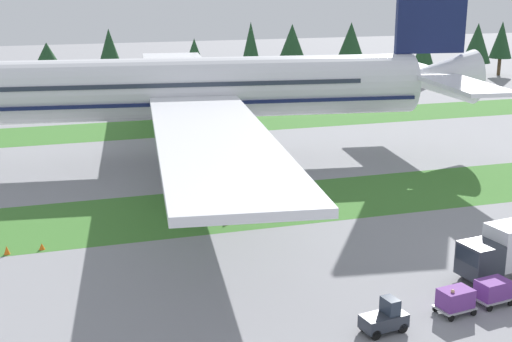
{
  "coord_description": "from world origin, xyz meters",
  "views": [
    {
      "loc": [
        -19.26,
        -20.69,
        19.08
      ],
      "look_at": [
        -2.86,
        31.72,
        4.0
      ],
      "focal_mm": 49.25,
      "sensor_mm": 36.0,
      "label": 1
    }
  ],
  "objects_px": {
    "airliner": "(179,88)",
    "catering_truck": "(509,248)",
    "cargo_dolly_second": "(493,290)",
    "baggage_tug": "(385,318)",
    "taxiway_marker_1": "(42,246)",
    "cargo_dolly_lead": "(455,299)",
    "ground_crew_loader": "(452,302)",
    "taxiway_marker_2": "(7,250)",
    "taxiway_marker_0": "(226,222)"
  },
  "relations": [
    {
      "from": "catering_truck",
      "to": "taxiway_marker_1",
      "type": "bearing_deg",
      "value": 56.76
    },
    {
      "from": "catering_truck",
      "to": "ground_crew_loader",
      "type": "distance_m",
      "value": 7.93
    },
    {
      "from": "airliner",
      "to": "taxiway_marker_1",
      "type": "bearing_deg",
      "value": 154.05
    },
    {
      "from": "airliner",
      "to": "catering_truck",
      "type": "distance_m",
      "value": 39.85
    },
    {
      "from": "taxiway_marker_0",
      "to": "taxiway_marker_2",
      "type": "distance_m",
      "value": 16.65
    },
    {
      "from": "airliner",
      "to": "catering_truck",
      "type": "height_order",
      "value": "airliner"
    },
    {
      "from": "airliner",
      "to": "cargo_dolly_second",
      "type": "relative_size",
      "value": 34.08
    },
    {
      "from": "airliner",
      "to": "baggage_tug",
      "type": "distance_m",
      "value": 41.82
    },
    {
      "from": "baggage_tug",
      "to": "ground_crew_loader",
      "type": "xyz_separation_m",
      "value": [
        4.55,
        0.44,
        0.13
      ]
    },
    {
      "from": "ground_crew_loader",
      "to": "taxiway_marker_1",
      "type": "bearing_deg",
      "value": 69.08
    },
    {
      "from": "baggage_tug",
      "to": "taxiway_marker_0",
      "type": "xyz_separation_m",
      "value": [
        -3.9,
        19.77,
        -0.56
      ]
    },
    {
      "from": "ground_crew_loader",
      "to": "catering_truck",
      "type": "bearing_deg",
      "value": -41.51
    },
    {
      "from": "taxiway_marker_1",
      "to": "taxiway_marker_0",
      "type": "bearing_deg",
      "value": 4.69
    },
    {
      "from": "ground_crew_loader",
      "to": "taxiway_marker_0",
      "type": "height_order",
      "value": "ground_crew_loader"
    },
    {
      "from": "cargo_dolly_lead",
      "to": "ground_crew_loader",
      "type": "bearing_deg",
      "value": 116.77
    },
    {
      "from": "cargo_dolly_lead",
      "to": "cargo_dolly_second",
      "type": "xyz_separation_m",
      "value": [
        2.87,
        0.43,
        0.0
      ]
    },
    {
      "from": "baggage_tug",
      "to": "ground_crew_loader",
      "type": "height_order",
      "value": "baggage_tug"
    },
    {
      "from": "ground_crew_loader",
      "to": "airliner",
      "type": "bearing_deg",
      "value": 28.57
    },
    {
      "from": "airliner",
      "to": "catering_truck",
      "type": "relative_size",
      "value": 11.35
    },
    {
      "from": "baggage_tug",
      "to": "taxiway_marker_2",
      "type": "height_order",
      "value": "baggage_tug"
    },
    {
      "from": "airliner",
      "to": "taxiway_marker_2",
      "type": "bearing_deg",
      "value": 150.26
    },
    {
      "from": "taxiway_marker_1",
      "to": "airliner",
      "type": "bearing_deg",
      "value": 56.43
    },
    {
      "from": "catering_truck",
      "to": "taxiway_marker_2",
      "type": "relative_size",
      "value": 11.34
    },
    {
      "from": "baggage_tug",
      "to": "cargo_dolly_second",
      "type": "xyz_separation_m",
      "value": [
        7.84,
        1.16,
        0.1
      ]
    },
    {
      "from": "cargo_dolly_lead",
      "to": "airliner",
      "type": "bearing_deg",
      "value": 2.95
    },
    {
      "from": "airliner",
      "to": "catering_truck",
      "type": "bearing_deg",
      "value": -150.83
    },
    {
      "from": "airliner",
      "to": "cargo_dolly_second",
      "type": "height_order",
      "value": "airliner"
    },
    {
      "from": "cargo_dolly_lead",
      "to": "taxiway_marker_1",
      "type": "distance_m",
      "value": 29.18
    },
    {
      "from": "ground_crew_loader",
      "to": "taxiway_marker_2",
      "type": "distance_m",
      "value": 30.81
    },
    {
      "from": "airliner",
      "to": "cargo_dolly_lead",
      "type": "xyz_separation_m",
      "value": [
        8.13,
        -40.36,
        -6.98
      ]
    },
    {
      "from": "taxiway_marker_1",
      "to": "taxiway_marker_2",
      "type": "bearing_deg",
      "value": -174.78
    },
    {
      "from": "taxiway_marker_0",
      "to": "airliner",
      "type": "bearing_deg",
      "value": 88.02
    },
    {
      "from": "cargo_dolly_lead",
      "to": "taxiway_marker_0",
      "type": "height_order",
      "value": "cargo_dolly_lead"
    },
    {
      "from": "cargo_dolly_lead",
      "to": "baggage_tug",
      "type": "bearing_deg",
      "value": 90.0
    },
    {
      "from": "baggage_tug",
      "to": "taxiway_marker_0",
      "type": "bearing_deg",
      "value": 2.71
    },
    {
      "from": "ground_crew_loader",
      "to": "taxiway_marker_2",
      "type": "bearing_deg",
      "value": 72.2
    },
    {
      "from": "taxiway_marker_2",
      "to": "taxiway_marker_0",
      "type": "bearing_deg",
      "value": 4.77
    },
    {
      "from": "airliner",
      "to": "taxiway_marker_2",
      "type": "height_order",
      "value": "airliner"
    },
    {
      "from": "airliner",
      "to": "taxiway_marker_0",
      "type": "distance_m",
      "value": 22.67
    },
    {
      "from": "cargo_dolly_second",
      "to": "catering_truck",
      "type": "bearing_deg",
      "value": -55.04
    },
    {
      "from": "baggage_tug",
      "to": "taxiway_marker_1",
      "type": "bearing_deg",
      "value": 35.74
    },
    {
      "from": "catering_truck",
      "to": "airliner",
      "type": "bearing_deg",
      "value": 14.04
    },
    {
      "from": "taxiway_marker_1",
      "to": "baggage_tug",
      "type": "bearing_deg",
      "value": -45.82
    },
    {
      "from": "baggage_tug",
      "to": "taxiway_marker_1",
      "type": "height_order",
      "value": "baggage_tug"
    },
    {
      "from": "airliner",
      "to": "baggage_tug",
      "type": "bearing_deg",
      "value": -167.99
    },
    {
      "from": "taxiway_marker_2",
      "to": "baggage_tug",
      "type": "bearing_deg",
      "value": -41.9
    },
    {
      "from": "cargo_dolly_lead",
      "to": "catering_truck",
      "type": "xyz_separation_m",
      "value": [
        6.34,
        3.71,
        1.03
      ]
    },
    {
      "from": "taxiway_marker_0",
      "to": "taxiway_marker_2",
      "type": "height_order",
      "value": "taxiway_marker_2"
    },
    {
      "from": "cargo_dolly_second",
      "to": "taxiway_marker_0",
      "type": "distance_m",
      "value": 22.01
    },
    {
      "from": "airliner",
      "to": "baggage_tug",
      "type": "xyz_separation_m",
      "value": [
        3.16,
        -41.1,
        -7.09
      ]
    }
  ]
}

